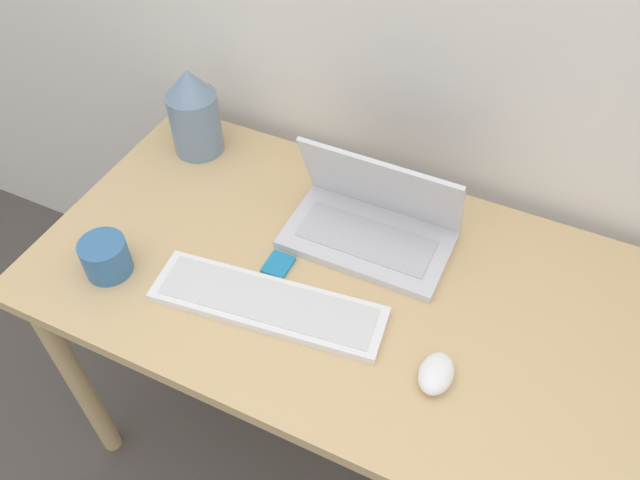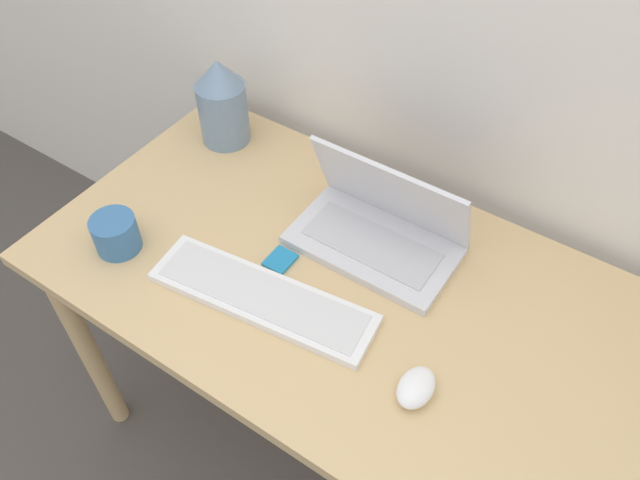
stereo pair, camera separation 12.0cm
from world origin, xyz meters
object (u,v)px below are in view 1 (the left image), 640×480
laptop (372,220)px  mug (106,257)px  mouse (436,373)px  mp3_player (278,265)px  vase (194,112)px  keyboard (268,304)px

laptop → mug: 0.55m
mouse → mug: size_ratio=0.94×
laptop → mp3_player: (-0.14, -0.16, -0.04)m
vase → mp3_player: bearing=-35.8°
keyboard → mouse: 0.34m
laptop → mouse: size_ratio=3.89×
mp3_player → mouse: bearing=-16.7°
keyboard → mug: 0.34m
mug → keyboard: bearing=9.3°
mug → mp3_player: bearing=26.7°
mp3_player → keyboard: bearing=-73.3°
keyboard → mp3_player: 0.10m
mouse → keyboard: bearing=177.9°
mouse → laptop: bearing=130.5°
laptop → mug: bearing=-144.7°
mouse → mp3_player: bearing=163.3°
laptop → mouse: laptop is taller
vase → mug: vase is taller
mouse → mug: 0.68m
laptop → mouse: bearing=-49.5°
mp3_player → mug: (-0.31, -0.15, 0.03)m
keyboard → laptop: bearing=67.1°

